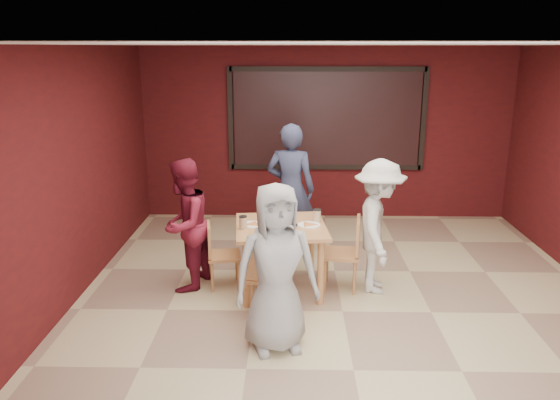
{
  "coord_description": "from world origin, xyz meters",
  "views": [
    {
      "loc": [
        -0.57,
        -5.4,
        2.78
      ],
      "look_at": [
        -0.69,
        0.54,
        1.11
      ],
      "focal_mm": 35.0,
      "sensor_mm": 36.0,
      "label": 1
    }
  ],
  "objects_px": {
    "diner_right": "(378,227)",
    "dining_table": "(281,234)",
    "chair_left": "(218,252)",
    "chair_right": "(347,249)",
    "chair_front": "(269,273)",
    "diner_front": "(276,268)",
    "diner_back": "(291,190)",
    "chair_back": "(274,235)",
    "diner_left": "(184,225)"
  },
  "relations": [
    {
      "from": "diner_right",
      "to": "dining_table",
      "type": "bearing_deg",
      "value": 97.48
    },
    {
      "from": "chair_left",
      "to": "diner_right",
      "type": "height_order",
      "value": "diner_right"
    },
    {
      "from": "chair_left",
      "to": "chair_right",
      "type": "height_order",
      "value": "chair_right"
    },
    {
      "from": "chair_front",
      "to": "diner_front",
      "type": "relative_size",
      "value": 0.55
    },
    {
      "from": "chair_front",
      "to": "diner_back",
      "type": "bearing_deg",
      "value": 83.59
    },
    {
      "from": "diner_back",
      "to": "diner_right",
      "type": "distance_m",
      "value": 1.58
    },
    {
      "from": "chair_front",
      "to": "diner_back",
      "type": "relative_size",
      "value": 0.49
    },
    {
      "from": "chair_left",
      "to": "diner_back",
      "type": "relative_size",
      "value": 0.44
    },
    {
      "from": "chair_left",
      "to": "diner_back",
      "type": "xyz_separation_m",
      "value": [
        0.85,
        1.16,
        0.46
      ]
    },
    {
      "from": "chair_back",
      "to": "diner_right",
      "type": "relative_size",
      "value": 0.49
    },
    {
      "from": "dining_table",
      "to": "chair_back",
      "type": "bearing_deg",
      "value": 97.82
    },
    {
      "from": "dining_table",
      "to": "chair_back",
      "type": "relative_size",
      "value": 1.44
    },
    {
      "from": "chair_right",
      "to": "diner_front",
      "type": "bearing_deg",
      "value": -120.78
    },
    {
      "from": "chair_right",
      "to": "diner_left",
      "type": "bearing_deg",
      "value": 179.82
    },
    {
      "from": "diner_back",
      "to": "chair_back",
      "type": "bearing_deg",
      "value": 78.69
    },
    {
      "from": "chair_back",
      "to": "dining_table",
      "type": "bearing_deg",
      "value": -82.18
    },
    {
      "from": "dining_table",
      "to": "diner_right",
      "type": "bearing_deg",
      "value": 1.91
    },
    {
      "from": "chair_left",
      "to": "chair_right",
      "type": "xyz_separation_m",
      "value": [
        1.52,
        -0.02,
        0.05
      ]
    },
    {
      "from": "diner_front",
      "to": "diner_right",
      "type": "relative_size",
      "value": 1.03
    },
    {
      "from": "diner_right",
      "to": "diner_front",
      "type": "bearing_deg",
      "value": 144.5
    },
    {
      "from": "chair_left",
      "to": "diner_front",
      "type": "relative_size",
      "value": 0.49
    },
    {
      "from": "chair_front",
      "to": "chair_left",
      "type": "relative_size",
      "value": 1.13
    },
    {
      "from": "dining_table",
      "to": "chair_left",
      "type": "height_order",
      "value": "dining_table"
    },
    {
      "from": "dining_table",
      "to": "chair_back",
      "type": "xyz_separation_m",
      "value": [
        -0.1,
        0.7,
        -0.26
      ]
    },
    {
      "from": "chair_front",
      "to": "diner_right",
      "type": "distance_m",
      "value": 1.45
    },
    {
      "from": "chair_back",
      "to": "diner_front",
      "type": "height_order",
      "value": "diner_front"
    },
    {
      "from": "dining_table",
      "to": "chair_left",
      "type": "xyz_separation_m",
      "value": [
        -0.74,
        0.08,
        -0.26
      ]
    },
    {
      "from": "diner_front",
      "to": "diner_right",
      "type": "distance_m",
      "value": 1.74
    },
    {
      "from": "chair_front",
      "to": "chair_left",
      "type": "distance_m",
      "value": 0.99
    },
    {
      "from": "chair_back",
      "to": "diner_right",
      "type": "xyz_separation_m",
      "value": [
        1.22,
        -0.66,
        0.35
      ]
    },
    {
      "from": "dining_table",
      "to": "chair_left",
      "type": "relative_size",
      "value": 1.41
    },
    {
      "from": "dining_table",
      "to": "diner_back",
      "type": "bearing_deg",
      "value": 84.97
    },
    {
      "from": "chair_left",
      "to": "diner_front",
      "type": "distance_m",
      "value": 1.57
    },
    {
      "from": "chair_left",
      "to": "diner_front",
      "type": "xyz_separation_m",
      "value": [
        0.72,
        -1.35,
        0.36
      ]
    },
    {
      "from": "diner_front",
      "to": "diner_right",
      "type": "bearing_deg",
      "value": 34.29
    },
    {
      "from": "chair_back",
      "to": "chair_front",
      "type": "bearing_deg",
      "value": -90.46
    },
    {
      "from": "chair_front",
      "to": "diner_left",
      "type": "xyz_separation_m",
      "value": [
        -1.02,
        0.75,
        0.27
      ]
    },
    {
      "from": "diner_back",
      "to": "chair_front",
      "type": "bearing_deg",
      "value": 93.01
    },
    {
      "from": "diner_back",
      "to": "chair_right",
      "type": "bearing_deg",
      "value": 129.14
    },
    {
      "from": "dining_table",
      "to": "chair_right",
      "type": "relative_size",
      "value": 1.28
    },
    {
      "from": "diner_back",
      "to": "diner_left",
      "type": "relative_size",
      "value": 1.16
    },
    {
      "from": "dining_table",
      "to": "diner_left",
      "type": "relative_size",
      "value": 0.72
    },
    {
      "from": "chair_back",
      "to": "chair_right",
      "type": "xyz_separation_m",
      "value": [
        0.87,
        -0.63,
        0.06
      ]
    },
    {
      "from": "chair_back",
      "to": "diner_back",
      "type": "bearing_deg",
      "value": 69.27
    },
    {
      "from": "chair_left",
      "to": "chair_right",
      "type": "distance_m",
      "value": 1.52
    },
    {
      "from": "diner_left",
      "to": "diner_right",
      "type": "relative_size",
      "value": 0.99
    },
    {
      "from": "chair_back",
      "to": "diner_left",
      "type": "bearing_deg",
      "value": -148.66
    },
    {
      "from": "chair_back",
      "to": "diner_left",
      "type": "relative_size",
      "value": 0.5
    },
    {
      "from": "chair_right",
      "to": "diner_front",
      "type": "relative_size",
      "value": 0.54
    },
    {
      "from": "diner_left",
      "to": "diner_front",
      "type": "bearing_deg",
      "value": 54.55
    }
  ]
}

